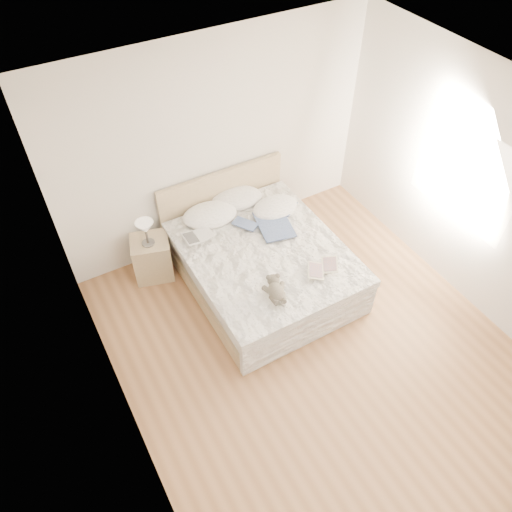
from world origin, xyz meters
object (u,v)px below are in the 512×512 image
bed (261,263)px  table_lamp (145,229)px  nightstand (152,258)px  teddy_bear (276,295)px  childrens_book (323,268)px  photo_book (198,236)px

bed → table_lamp: bearing=147.4°
nightstand → teddy_bear: size_ratio=1.81×
bed → teddy_bear: bearing=-109.0°
bed → nightstand: bearing=145.8°
nightstand → childrens_book: bearing=-43.6°
table_lamp → nightstand: bearing=63.9°
table_lamp → photo_book: 0.61m
bed → teddy_bear: 0.88m
table_lamp → childrens_book: table_lamp is taller
bed → nightstand: bed is taller
childrens_book → teddy_bear: teddy_bear is taller
childrens_book → teddy_bear: size_ratio=1.22×
table_lamp → childrens_book: 2.06m
table_lamp → teddy_bear: 1.71m
nightstand → photo_book: (0.51, -0.28, 0.35)m
photo_book → childrens_book: photo_book is taller
bed → teddy_bear: bed is taller
bed → childrens_book: 0.85m
table_lamp → photo_book: (0.53, -0.24, -0.17)m
photo_book → childrens_book: size_ratio=0.94×
bed → childrens_book: (0.39, -0.67, 0.32)m
nightstand → teddy_bear: teddy_bear is taller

